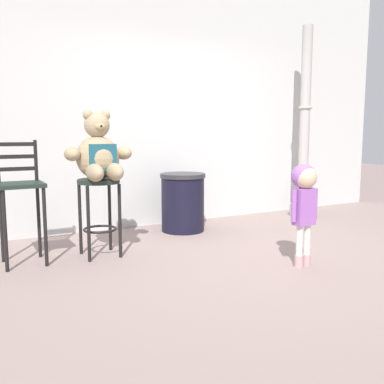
{
  "coord_description": "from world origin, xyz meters",
  "views": [
    {
      "loc": [
        -2.42,
        -3.12,
        1.17
      ],
      "look_at": [
        -0.5,
        0.35,
        0.63
      ],
      "focal_mm": 40.13,
      "sensor_mm": 36.0,
      "label": 1
    }
  ],
  "objects_px": {
    "bar_stool_with_teddy": "(99,201)",
    "child_walking": "(304,193)",
    "teddy_bear": "(99,155)",
    "lamppost": "(304,144)",
    "bar_chair_empty": "(21,193)",
    "trash_bin": "(183,202)"
  },
  "relations": [
    {
      "from": "teddy_bear",
      "to": "bar_chair_empty",
      "type": "relative_size",
      "value": 0.58
    },
    {
      "from": "lamppost",
      "to": "child_walking",
      "type": "bearing_deg",
      "value": -133.11
    },
    {
      "from": "bar_stool_with_teddy",
      "to": "lamppost",
      "type": "relative_size",
      "value": 0.28
    },
    {
      "from": "lamppost",
      "to": "bar_chair_empty",
      "type": "xyz_separation_m",
      "value": [
        -3.82,
        -0.49,
        -0.38
      ]
    },
    {
      "from": "bar_stool_with_teddy",
      "to": "teddy_bear",
      "type": "relative_size",
      "value": 1.15
    },
    {
      "from": "bar_stool_with_teddy",
      "to": "child_walking",
      "type": "distance_m",
      "value": 1.9
    },
    {
      "from": "trash_bin",
      "to": "lamppost",
      "type": "height_order",
      "value": "lamppost"
    },
    {
      "from": "teddy_bear",
      "to": "bar_chair_empty",
      "type": "bearing_deg",
      "value": 169.49
    },
    {
      "from": "trash_bin",
      "to": "bar_chair_empty",
      "type": "bearing_deg",
      "value": -165.84
    },
    {
      "from": "bar_chair_empty",
      "to": "teddy_bear",
      "type": "bearing_deg",
      "value": -10.51
    },
    {
      "from": "bar_stool_with_teddy",
      "to": "bar_chair_empty",
      "type": "height_order",
      "value": "bar_chair_empty"
    },
    {
      "from": "bar_stool_with_teddy",
      "to": "teddy_bear",
      "type": "bearing_deg",
      "value": -90.0
    },
    {
      "from": "bar_stool_with_teddy",
      "to": "child_walking",
      "type": "relative_size",
      "value": 0.82
    },
    {
      "from": "bar_stool_with_teddy",
      "to": "lamppost",
      "type": "bearing_deg",
      "value": 10.47
    },
    {
      "from": "child_walking",
      "to": "lamppost",
      "type": "relative_size",
      "value": 0.35
    },
    {
      "from": "child_walking",
      "to": "bar_chair_empty",
      "type": "xyz_separation_m",
      "value": [
        -2.16,
        1.29,
        -0.01
      ]
    },
    {
      "from": "child_walking",
      "to": "bar_stool_with_teddy",
      "type": "bearing_deg",
      "value": -11.28
    },
    {
      "from": "child_walking",
      "to": "lamppost",
      "type": "distance_m",
      "value": 2.46
    },
    {
      "from": "teddy_bear",
      "to": "child_walking",
      "type": "distance_m",
      "value": 1.9
    },
    {
      "from": "teddy_bear",
      "to": "trash_bin",
      "type": "relative_size",
      "value": 0.92
    },
    {
      "from": "trash_bin",
      "to": "teddy_bear",
      "type": "bearing_deg",
      "value": -153.35
    },
    {
      "from": "teddy_bear",
      "to": "bar_chair_empty",
      "type": "height_order",
      "value": "teddy_bear"
    }
  ]
}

